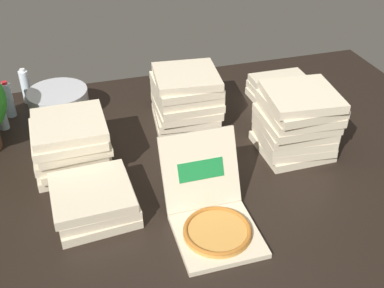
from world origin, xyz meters
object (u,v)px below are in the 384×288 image
at_px(pizza_stack_center_far, 186,98).
at_px(water_bottle_0, 1,112).
at_px(pizza_stack_left_far, 94,200).
at_px(pizza_stack_right_mid, 70,144).
at_px(pizza_stack_left_near, 296,122).
at_px(ice_bucket, 59,103).
at_px(pizza_stack_right_near, 283,92).
at_px(water_bottle_2, 8,100).
at_px(water_bottle_1, 26,87).
at_px(open_pizza_box, 212,214).

relative_size(pizza_stack_center_far, water_bottle_0, 1.74).
relative_size(pizza_stack_left_far, water_bottle_0, 1.68).
xyz_separation_m(pizza_stack_right_mid, pizza_stack_center_far, (0.68, 0.25, 0.02)).
bearing_deg(water_bottle_0, pizza_stack_left_near, -24.26).
bearing_deg(ice_bucket, water_bottle_0, -169.73).
height_order(pizza_stack_right_mid, pizza_stack_right_near, pizza_stack_right_mid).
xyz_separation_m(pizza_stack_center_far, pizza_stack_left_far, (-0.61, -0.64, -0.09)).
relative_size(pizza_stack_left_near, water_bottle_2, 1.75).
relative_size(pizza_stack_left_near, water_bottle_1, 1.75).
xyz_separation_m(pizza_stack_left_near, pizza_stack_right_near, (0.18, 0.51, -0.11)).
height_order(pizza_stack_center_far, pizza_stack_left_far, pizza_stack_center_far).
bearing_deg(ice_bucket, pizza_stack_center_far, -22.37).
height_order(pizza_stack_center_far, pizza_stack_left_near, pizza_stack_left_near).
distance_m(pizza_stack_left_near, pizza_stack_left_far, 1.11).
bearing_deg(pizza_stack_right_mid, water_bottle_0, 126.09).
height_order(pizza_stack_right_near, pizza_stack_left_far, same).
height_order(pizza_stack_right_mid, pizza_stack_left_far, pizza_stack_right_mid).
height_order(water_bottle_1, water_bottle_2, same).
relative_size(pizza_stack_left_far, ice_bucket, 1.09).
bearing_deg(pizza_stack_right_mid, water_bottle_2, 116.84).
distance_m(pizza_stack_center_far, ice_bucket, 0.77).
relative_size(water_bottle_1, water_bottle_2, 1.00).
height_order(open_pizza_box, pizza_stack_right_mid, open_pizza_box).
height_order(open_pizza_box, pizza_stack_left_near, pizza_stack_left_near).
relative_size(ice_bucket, water_bottle_0, 1.54).
distance_m(open_pizza_box, water_bottle_1, 1.59).
height_order(ice_bucket, water_bottle_1, water_bottle_1).
relative_size(pizza_stack_left_far, water_bottle_1, 1.68).
height_order(pizza_stack_center_far, water_bottle_0, pizza_stack_center_far).
xyz_separation_m(pizza_stack_right_mid, pizza_stack_left_far, (0.07, -0.38, -0.07)).
distance_m(pizza_stack_right_mid, pizza_stack_left_far, 0.40).
bearing_deg(pizza_stack_center_far, water_bottle_0, 167.30).
height_order(pizza_stack_center_far, ice_bucket, pizza_stack_center_far).
distance_m(water_bottle_1, water_bottle_2, 0.18).
xyz_separation_m(pizza_stack_left_near, ice_bucket, (-1.18, 0.74, -0.10)).
bearing_deg(pizza_stack_left_near, pizza_stack_center_far, 136.69).
height_order(ice_bucket, water_bottle_2, water_bottle_2).
bearing_deg(water_bottle_2, pizza_stack_left_far, -69.26).
bearing_deg(open_pizza_box, water_bottle_1, 118.66).
relative_size(pizza_stack_right_mid, water_bottle_0, 1.71).
height_order(pizza_stack_left_far, ice_bucket, ice_bucket).
relative_size(pizza_stack_right_near, ice_bucket, 1.06).
bearing_deg(pizza_stack_left_far, pizza_stack_right_near, 29.06).
relative_size(pizza_stack_right_mid, ice_bucket, 1.11).
bearing_deg(ice_bucket, water_bottle_2, 164.79).
bearing_deg(pizza_stack_left_far, pizza_stack_center_far, 46.04).
distance_m(pizza_stack_right_mid, water_bottle_1, 0.80).
bearing_deg(pizza_stack_right_mid, pizza_stack_left_near, -9.55).
bearing_deg(pizza_stack_right_mid, open_pizza_box, -48.75).
distance_m(pizza_stack_left_near, water_bottle_1, 1.67).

